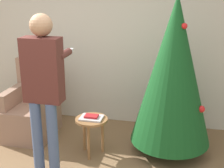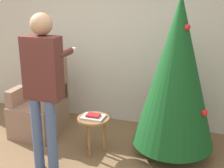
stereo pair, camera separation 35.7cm
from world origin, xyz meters
name	(u,v)px [view 1 (the left image)]	position (x,y,z in m)	size (l,w,h in m)	color
wall_back	(96,36)	(0.00, 2.23, 1.35)	(8.00, 0.06, 2.70)	beige
christmas_tree	(173,71)	(1.20, 1.40, 1.09)	(1.01, 1.01, 2.02)	brown
armchair	(33,110)	(-0.75, 1.46, 0.37)	(0.62, 0.76, 1.08)	#93705B
person_standing	(43,82)	(-0.14, 0.61, 1.11)	(0.43, 0.57, 1.83)	#475B84
side_stool	(92,124)	(0.24, 1.10, 0.42)	(0.41, 0.41, 0.50)	olive
laptop	(91,118)	(0.24, 1.10, 0.51)	(0.28, 0.21, 0.02)	silver
book	(91,116)	(0.24, 1.10, 0.53)	(0.17, 0.12, 0.02)	#B21E23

